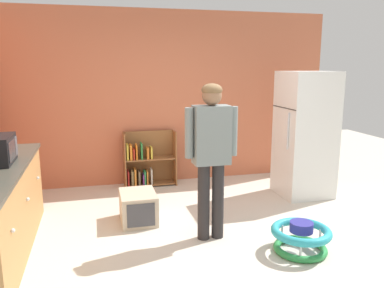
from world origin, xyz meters
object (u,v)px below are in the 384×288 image
standing_person (211,148)px  pet_carrier (138,207)px  blue_cup (5,143)px  bookshelf (146,162)px  baby_walker (301,237)px  refrigerator (305,134)px

standing_person → pet_carrier: (-0.71, 0.65, -0.83)m
pet_carrier → blue_cup: (-1.52, 0.53, 0.77)m
bookshelf → blue_cup: (-1.81, -0.89, 0.58)m
baby_walker → pet_carrier: pet_carrier is taller
bookshelf → baby_walker: bearing=-65.2°
bookshelf → standing_person: standing_person is taller
bookshelf → blue_cup: size_ratio=8.95×
bookshelf → baby_walker: size_ratio=1.41×
bookshelf → pet_carrier: bearing=-101.6°
baby_walker → blue_cup: 3.56m
baby_walker → pet_carrier: (-1.50, 1.20, 0.02)m
refrigerator → baby_walker: (-0.95, -1.62, -0.73)m
standing_person → blue_cup: (-2.23, 1.18, -0.07)m
refrigerator → pet_carrier: bearing=-170.2°
refrigerator → baby_walker: bearing=-120.4°
standing_person → refrigerator: bearing=31.8°
refrigerator → bookshelf: size_ratio=2.09×
refrigerator → blue_cup: (-3.97, 0.10, 0.06)m
refrigerator → pet_carrier: (-2.45, -0.42, -0.71)m
standing_person → blue_cup: standing_person is taller
baby_walker → bookshelf: bearing=114.8°
standing_person → pet_carrier: size_ratio=3.05×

